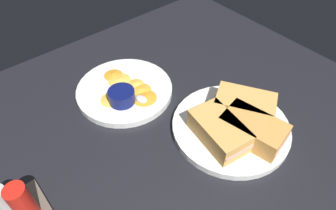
{
  "coord_description": "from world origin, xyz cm",
  "views": [
    {
      "loc": [
        -23.94,
        25.36,
        52.52
      ],
      "look_at": [
        13.35,
        -5.68,
        3.0
      ],
      "focal_mm": 32.2,
      "sensor_mm": 36.0,
      "label": 1
    }
  ],
  "objects_px": {
    "plate_chips_companion": "(125,90)",
    "ramekin_light_gravy": "(122,96)",
    "plate_sandwich_main": "(230,127)",
    "spoon_by_gravy_ramekin": "(138,97)",
    "condiment_caddy": "(17,205)",
    "spoon_by_dark_ramekin": "(235,123)",
    "ramekin_dark_sauce": "(250,107)",
    "sandwich_half_far": "(253,129)",
    "sandwich_half_near": "(220,131)",
    "sandwich_half_extra": "(245,105)"
  },
  "relations": [
    {
      "from": "plate_sandwich_main",
      "to": "ramekin_dark_sauce",
      "type": "bearing_deg",
      "value": -89.59
    },
    {
      "from": "spoon_by_dark_ramekin",
      "to": "spoon_by_gravy_ramekin",
      "type": "distance_m",
      "value": 0.24
    },
    {
      "from": "sandwich_half_extra",
      "to": "sandwich_half_far",
      "type": "bearing_deg",
      "value": 144.41
    },
    {
      "from": "sandwich_half_far",
      "to": "sandwich_half_extra",
      "type": "bearing_deg",
      "value": -35.59
    },
    {
      "from": "spoon_by_gravy_ramekin",
      "to": "condiment_caddy",
      "type": "distance_m",
      "value": 0.34
    },
    {
      "from": "plate_chips_companion",
      "to": "plate_sandwich_main",
      "type": "bearing_deg",
      "value": -155.79
    },
    {
      "from": "plate_sandwich_main",
      "to": "spoon_by_dark_ramekin",
      "type": "bearing_deg",
      "value": -110.62
    },
    {
      "from": "plate_sandwich_main",
      "to": "condiment_caddy",
      "type": "height_order",
      "value": "condiment_caddy"
    },
    {
      "from": "ramekin_dark_sauce",
      "to": "condiment_caddy",
      "type": "xyz_separation_m",
      "value": [
        0.1,
        0.49,
        0.0
      ]
    },
    {
      "from": "sandwich_half_near",
      "to": "sandwich_half_extra",
      "type": "xyz_separation_m",
      "value": [
        0.02,
        -0.1,
        0.0
      ]
    },
    {
      "from": "sandwich_half_far",
      "to": "ramekin_dark_sauce",
      "type": "bearing_deg",
      "value": -45.73
    },
    {
      "from": "sandwich_half_far",
      "to": "plate_chips_companion",
      "type": "height_order",
      "value": "sandwich_half_far"
    },
    {
      "from": "sandwich_half_far",
      "to": "spoon_by_gravy_ramekin",
      "type": "bearing_deg",
      "value": 24.81
    },
    {
      "from": "sandwich_half_near",
      "to": "ramekin_dark_sauce",
      "type": "height_order",
      "value": "sandwich_half_near"
    },
    {
      "from": "plate_sandwich_main",
      "to": "ramekin_dark_sauce",
      "type": "xyz_separation_m",
      "value": [
        0.0,
        -0.06,
        0.03
      ]
    },
    {
      "from": "ramekin_dark_sauce",
      "to": "plate_chips_companion",
      "type": "bearing_deg",
      "value": 34.32
    },
    {
      "from": "spoon_by_dark_ramekin",
      "to": "sandwich_half_far",
      "type": "bearing_deg",
      "value": 179.77
    },
    {
      "from": "plate_chips_companion",
      "to": "spoon_by_gravy_ramekin",
      "type": "height_order",
      "value": "spoon_by_gravy_ramekin"
    },
    {
      "from": "sandwich_half_far",
      "to": "ramekin_light_gravy",
      "type": "height_order",
      "value": "sandwich_half_far"
    },
    {
      "from": "sandwich_half_far",
      "to": "sandwich_half_extra",
      "type": "xyz_separation_m",
      "value": [
        0.06,
        -0.04,
        0.0
      ]
    },
    {
      "from": "ramekin_dark_sauce",
      "to": "spoon_by_dark_ramekin",
      "type": "distance_m",
      "value": 0.05
    },
    {
      "from": "plate_chips_companion",
      "to": "ramekin_light_gravy",
      "type": "bearing_deg",
      "value": 140.19
    },
    {
      "from": "spoon_by_dark_ramekin",
      "to": "spoon_by_gravy_ramekin",
      "type": "xyz_separation_m",
      "value": [
        0.21,
        0.12,
        0.0
      ]
    },
    {
      "from": "sandwich_half_extra",
      "to": "spoon_by_gravy_ramekin",
      "type": "distance_m",
      "value": 0.25
    },
    {
      "from": "ramekin_dark_sauce",
      "to": "spoon_by_dark_ramekin",
      "type": "relative_size",
      "value": 0.61
    },
    {
      "from": "plate_chips_companion",
      "to": "sandwich_half_near",
      "type": "bearing_deg",
      "value": -166.05
    },
    {
      "from": "sandwich_half_extra",
      "to": "condiment_caddy",
      "type": "distance_m",
      "value": 0.49
    },
    {
      "from": "sandwich_half_near",
      "to": "ramekin_light_gravy",
      "type": "height_order",
      "value": "sandwich_half_near"
    },
    {
      "from": "spoon_by_dark_ramekin",
      "to": "sandwich_half_extra",
      "type": "bearing_deg",
      "value": -74.55
    },
    {
      "from": "plate_sandwich_main",
      "to": "spoon_by_gravy_ramekin",
      "type": "relative_size",
      "value": 2.63
    },
    {
      "from": "sandwich_half_near",
      "to": "ramekin_dark_sauce",
      "type": "xyz_separation_m",
      "value": [
        0.01,
        -0.11,
        -0.01
      ]
    },
    {
      "from": "ramekin_light_gravy",
      "to": "condiment_caddy",
      "type": "distance_m",
      "value": 0.31
    },
    {
      "from": "plate_sandwich_main",
      "to": "ramekin_light_gravy",
      "type": "height_order",
      "value": "ramekin_light_gravy"
    },
    {
      "from": "ramekin_dark_sauce",
      "to": "spoon_by_dark_ramekin",
      "type": "xyz_separation_m",
      "value": [
        -0.0,
        0.05,
        -0.01
      ]
    },
    {
      "from": "spoon_by_dark_ramekin",
      "to": "ramekin_dark_sauce",
      "type": "bearing_deg",
      "value": -85.98
    },
    {
      "from": "sandwich_half_near",
      "to": "spoon_by_gravy_ramekin",
      "type": "xyz_separation_m",
      "value": [
        0.21,
        0.06,
        -0.02
      ]
    },
    {
      "from": "plate_sandwich_main",
      "to": "plate_chips_companion",
      "type": "relative_size",
      "value": 1.09
    },
    {
      "from": "plate_sandwich_main",
      "to": "spoon_by_gravy_ramekin",
      "type": "height_order",
      "value": "spoon_by_gravy_ramekin"
    },
    {
      "from": "sandwich_half_near",
      "to": "plate_sandwich_main",
      "type": "bearing_deg",
      "value": -80.59
    },
    {
      "from": "sandwich_half_near",
      "to": "spoon_by_gravy_ramekin",
      "type": "relative_size",
      "value": 1.42
    },
    {
      "from": "plate_chips_companion",
      "to": "spoon_by_gravy_ramekin",
      "type": "relative_size",
      "value": 2.41
    },
    {
      "from": "sandwich_half_extra",
      "to": "plate_chips_companion",
      "type": "bearing_deg",
      "value": 33.59
    },
    {
      "from": "sandwich_half_far",
      "to": "sandwich_half_near",
      "type": "bearing_deg",
      "value": 54.41
    },
    {
      "from": "plate_sandwich_main",
      "to": "ramekin_light_gravy",
      "type": "distance_m",
      "value": 0.26
    },
    {
      "from": "ramekin_dark_sauce",
      "to": "ramekin_light_gravy",
      "type": "distance_m",
      "value": 0.3
    },
    {
      "from": "sandwich_half_near",
      "to": "spoon_by_dark_ramekin",
      "type": "distance_m",
      "value": 0.06
    },
    {
      "from": "sandwich_half_far",
      "to": "plate_chips_companion",
      "type": "relative_size",
      "value": 0.6
    },
    {
      "from": "sandwich_half_near",
      "to": "sandwich_half_far",
      "type": "relative_size",
      "value": 0.98
    },
    {
      "from": "sandwich_half_extra",
      "to": "spoon_by_dark_ramekin",
      "type": "relative_size",
      "value": 1.52
    },
    {
      "from": "plate_sandwich_main",
      "to": "ramekin_dark_sauce",
      "type": "height_order",
      "value": "ramekin_dark_sauce"
    }
  ]
}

